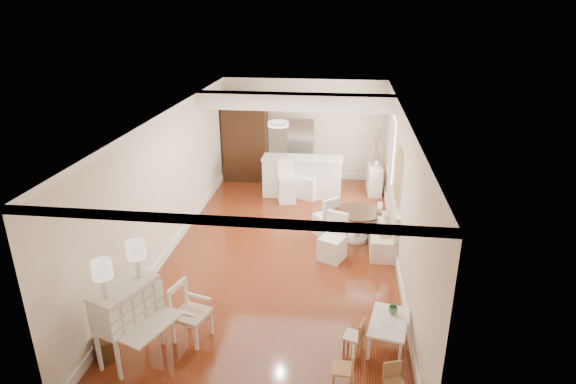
% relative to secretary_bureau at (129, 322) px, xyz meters
% --- Properties ---
extents(room, '(9.00, 9.04, 2.82)m').
position_rel_secretary_bureau_xyz_m(room, '(1.74, 3.67, 1.40)').
color(room, maroon).
rests_on(room, ground).
extents(secretary_bureau, '(1.18, 1.19, 1.16)m').
position_rel_secretary_bureau_xyz_m(secretary_bureau, '(0.00, 0.00, 0.00)').
color(secretary_bureau, silver).
rests_on(secretary_bureau, ground).
extents(gustavian_armchair, '(0.64, 0.64, 0.90)m').
position_rel_secretary_bureau_xyz_m(gustavian_armchair, '(0.73, 0.49, -0.13)').
color(gustavian_armchair, white).
rests_on(gustavian_armchair, ground).
extents(wicker_basket, '(0.36, 0.36, 0.34)m').
position_rel_secretary_bureau_xyz_m(wicker_basket, '(-0.35, -0.07, -0.41)').
color(wicker_basket, '#523519').
rests_on(wicker_basket, ground).
extents(kids_table, '(0.67, 0.94, 0.43)m').
position_rel_secretary_bureau_xyz_m(kids_table, '(3.60, 0.68, -0.37)').
color(kids_table, silver).
rests_on(kids_table, ground).
extents(kids_chair_a, '(0.29, 0.29, 0.59)m').
position_rel_secretary_bureau_xyz_m(kids_chair_a, '(2.96, -0.21, -0.29)').
color(kids_chair_a, tan).
rests_on(kids_chair_a, ground).
extents(kids_chair_b, '(0.33, 0.33, 0.54)m').
position_rel_secretary_bureau_xyz_m(kids_chair_b, '(3.10, 0.49, -0.31)').
color(kids_chair_b, '#A17A49').
rests_on(kids_chair_b, ground).
extents(kids_chair_c, '(0.31, 0.31, 0.50)m').
position_rel_secretary_bureau_xyz_m(kids_chair_c, '(3.61, -0.35, -0.33)').
color(kids_chair_c, '#9F7248').
rests_on(kids_chair_c, ground).
extents(banquette, '(0.52, 1.60, 0.98)m').
position_rel_secretary_bureau_xyz_m(banquette, '(3.69, 3.84, -0.09)').
color(banquette, silver).
rests_on(banquette, ground).
extents(dining_table, '(1.29, 1.29, 0.67)m').
position_rel_secretary_bureau_xyz_m(dining_table, '(3.19, 4.03, -0.25)').
color(dining_table, '#3F2414').
rests_on(dining_table, ground).
extents(slip_chair_near, '(0.59, 0.60, 0.94)m').
position_rel_secretary_bureau_xyz_m(slip_chair_near, '(2.70, 3.15, -0.11)').
color(slip_chair_near, white).
rests_on(slip_chair_near, ground).
extents(slip_chair_far, '(0.60, 0.60, 0.88)m').
position_rel_secretary_bureau_xyz_m(slip_chair_far, '(2.51, 4.26, -0.14)').
color(slip_chair_far, white).
rests_on(slip_chair_far, ground).
extents(breakfast_counter, '(2.05, 0.65, 1.03)m').
position_rel_secretary_bureau_xyz_m(breakfast_counter, '(1.80, 6.44, -0.07)').
color(breakfast_counter, white).
rests_on(breakfast_counter, ground).
extents(bar_stool_left, '(0.51, 0.51, 1.05)m').
position_rel_secretary_bureau_xyz_m(bar_stool_left, '(1.46, 5.95, -0.05)').
color(bar_stool_left, white).
rests_on(bar_stool_left, ground).
extents(bar_stool_right, '(0.47, 0.47, 0.91)m').
position_rel_secretary_bureau_xyz_m(bar_stool_right, '(2.02, 6.22, -0.13)').
color(bar_stool_right, white).
rests_on(bar_stool_right, ground).
extents(pantry_cabinet, '(1.20, 0.60, 2.30)m').
position_rel_secretary_bureau_xyz_m(pantry_cabinet, '(0.10, 7.52, 0.57)').
color(pantry_cabinet, '#381E11').
rests_on(pantry_cabinet, ground).
extents(fridge, '(0.75, 0.65, 1.80)m').
position_rel_secretary_bureau_xyz_m(fridge, '(2.00, 7.49, 0.32)').
color(fridge, silver).
rests_on(fridge, ground).
extents(sideboard, '(0.39, 0.80, 0.74)m').
position_rel_secretary_bureau_xyz_m(sideboard, '(3.66, 6.83, -0.21)').
color(sideboard, silver).
rests_on(sideboard, ground).
extents(pencil_cup, '(0.16, 0.16, 0.11)m').
position_rel_secretary_bureau_xyz_m(pencil_cup, '(3.67, 0.88, -0.10)').
color(pencil_cup, '#528D56').
rests_on(pencil_cup, kids_table).
extents(branch_vase, '(0.19, 0.19, 0.17)m').
position_rel_secretary_bureau_xyz_m(branch_vase, '(3.69, 6.86, 0.25)').
color(branch_vase, white).
rests_on(branch_vase, sideboard).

